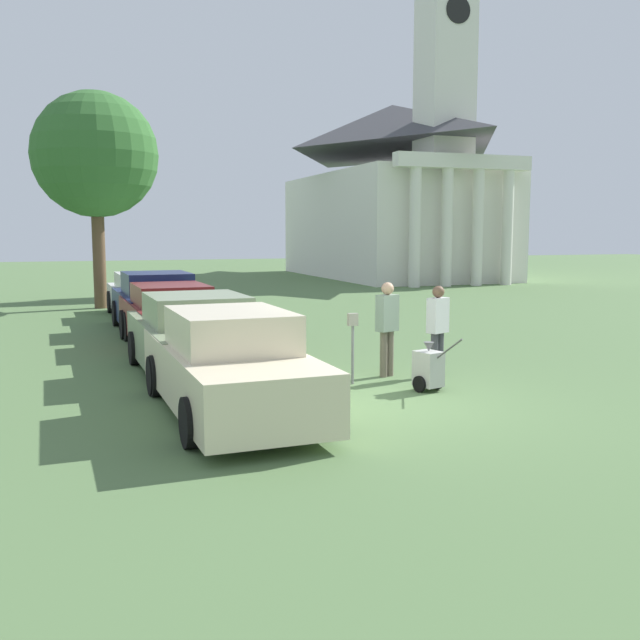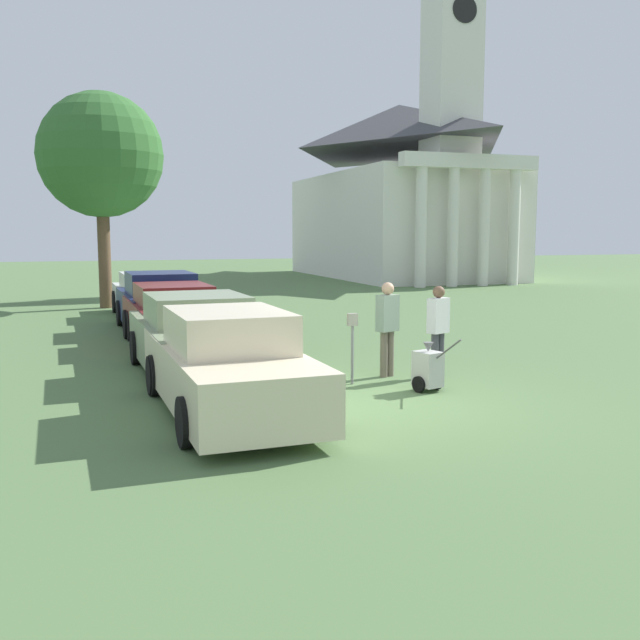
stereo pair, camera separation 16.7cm
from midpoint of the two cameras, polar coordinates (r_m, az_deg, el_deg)
ground_plane at (r=11.55m, az=4.66°, el=-6.51°), size 120.00×120.00×0.00m
parked_car_cream at (r=10.74m, az=-7.78°, el=-3.66°), size 2.06×5.11×1.57m
parked_car_sage at (r=13.65m, az=-10.30°, el=-1.41°), size 2.21×4.93×1.55m
parked_car_maroon at (r=17.19m, az=-12.20°, el=0.25°), size 2.09×5.26×1.49m
parked_car_navy at (r=19.90m, az=-13.19°, el=1.25°), size 2.17×5.08×1.62m
parked_car_white at (r=23.47m, az=-14.13°, el=1.90°), size 2.11×4.93×1.42m
parking_meter at (r=12.64m, az=2.25°, el=-1.18°), size 0.18×0.09×1.27m
person_worker at (r=13.35m, az=5.04°, el=-0.22°), size 0.47×0.36×1.78m
person_supervisor at (r=13.49m, az=9.05°, el=-0.40°), size 0.47×0.37×1.71m
equipment_cart at (r=12.31m, az=8.29°, el=-3.86°), size 0.53×1.00×1.00m
church at (r=43.55m, az=5.92°, el=10.82°), size 8.91×16.73×22.28m
shade_tree at (r=26.65m, az=-17.71°, el=12.43°), size 4.35×4.35×7.55m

